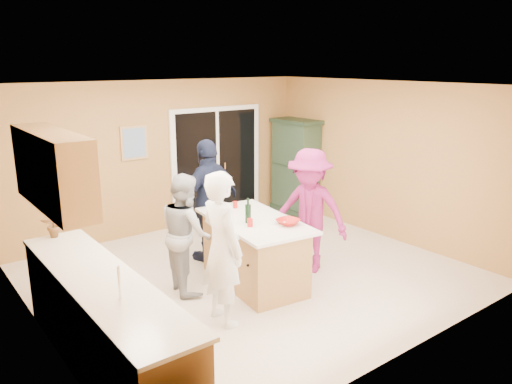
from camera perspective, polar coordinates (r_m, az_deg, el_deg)
floor at (r=7.09m, az=-0.48°, el=-9.38°), size 5.50×5.50×0.00m
ceiling at (r=6.48m, az=-0.53°, el=12.11°), size 5.50×5.00×0.10m
wall_back at (r=8.75m, az=-10.40°, el=3.98°), size 5.50×0.10×2.60m
wall_front at (r=4.98m, az=17.10°, el=-4.66°), size 5.50×0.10×2.60m
wall_left at (r=5.54m, az=-23.95°, el=-3.35°), size 0.10×5.00×2.60m
wall_right at (r=8.56m, az=14.41°, el=3.53°), size 0.10×5.00×2.60m
left_cabinet_run at (r=5.00m, az=-16.43°, el=-15.06°), size 0.65×3.05×1.24m
upper_cabinets at (r=5.25m, az=-22.23°, el=2.39°), size 0.35×1.60×0.75m
sliding_door at (r=9.28m, az=-4.46°, el=3.22°), size 1.90×0.07×2.10m
framed_picture at (r=8.45m, az=-13.75°, el=5.49°), size 0.46×0.04×0.56m
kitchen_island at (r=6.67m, az=-0.21°, el=-7.04°), size 1.13×1.81×0.90m
green_hutch at (r=9.73m, az=4.52°, el=2.79°), size 0.52×0.99×1.83m
woman_white at (r=5.58m, az=-3.90°, el=-6.46°), size 0.44×0.65×1.77m
woman_grey at (r=6.45m, az=-8.02°, el=-4.64°), size 0.71×0.85×1.55m
woman_navy at (r=7.37m, az=-5.33°, el=-0.97°), size 1.13×0.64×1.82m
woman_magenta at (r=6.99m, az=6.11°, el=-2.17°), size 1.06×1.30×1.75m
serving_bowl at (r=6.31m, az=3.68°, el=-3.43°), size 0.32×0.32×0.07m
tulip_vase at (r=6.13m, az=-22.30°, el=-2.84°), size 0.24×0.16×0.45m
tumbler_near at (r=6.99m, az=-2.39°, el=-1.46°), size 0.08×0.08×0.09m
tumbler_far at (r=6.21m, az=-0.69°, el=-3.51°), size 0.07×0.07×0.10m
wine_bottle at (r=6.34m, az=-0.91°, el=-2.43°), size 0.07×0.07×0.33m
white_plate at (r=6.35m, az=2.44°, el=-3.54°), size 0.24×0.24×0.01m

